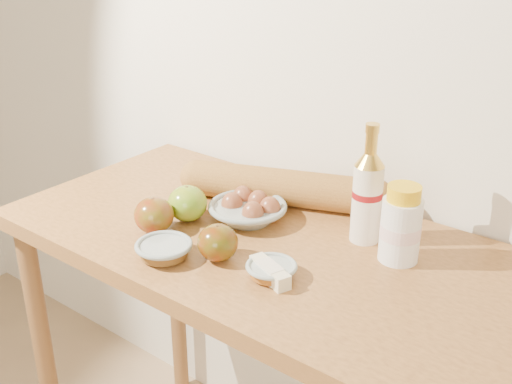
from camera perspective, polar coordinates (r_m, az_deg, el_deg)
back_wall at (r=1.55m, az=8.48°, el=13.90°), size 3.50×0.02×2.60m
table at (r=1.48m, az=0.72°, el=-8.26°), size 1.20×0.60×0.90m
bourbon_bottle at (r=1.38m, az=9.87°, el=-0.24°), size 0.09×0.09×0.27m
cream_bottle at (r=1.33m, az=12.75°, el=-2.98°), size 0.11×0.11×0.16m
egg_bowl at (r=1.48m, az=-0.63°, el=-1.56°), size 0.20×0.20×0.06m
baguette at (r=1.55m, az=2.46°, el=0.43°), size 0.53×0.28×0.09m
apple_yellowgreen at (r=1.48m, az=-6.11°, el=-1.01°), size 0.11×0.11×0.08m
apple_redgreen_front at (r=1.44m, az=-9.06°, el=-2.04°), size 0.11×0.11×0.08m
apple_redgreen_right at (r=1.32m, az=-3.42°, el=-4.52°), size 0.09×0.09×0.08m
sugar_bowl at (r=1.34m, az=-8.18°, el=-5.09°), size 0.15×0.15×0.03m
syrup_bowl at (r=1.26m, az=1.38°, el=-6.95°), size 0.12×0.12×0.03m
butter_stick at (r=1.26m, az=1.24°, el=-7.14°), size 0.11×0.07×0.03m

